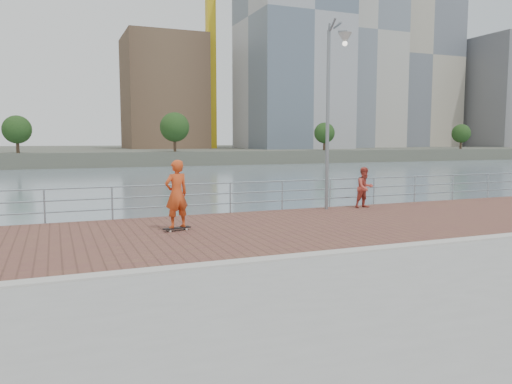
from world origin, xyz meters
name	(u,v)px	position (x,y,z in m)	size (l,w,h in m)	color
water	(289,345)	(0.00, 0.00, -2.00)	(400.00, 400.00, 0.00)	slate
brick_lane	(235,231)	(0.00, 3.60, 0.01)	(40.00, 6.80, 0.02)	brown
curb	(290,257)	(0.00, 0.00, 0.03)	(40.00, 0.40, 0.06)	#B7B5AD
far_shore	(74,153)	(0.00, 122.50, -0.75)	(320.00, 95.00, 2.50)	#4C5142
guardrail	(203,195)	(0.00, 7.00, 0.69)	(39.06, 0.06, 1.13)	#8C9EA8
street_lamp	(335,81)	(4.70, 6.01, 4.72)	(0.48, 1.41, 6.65)	slate
skateboard	(177,228)	(-1.57, 4.21, 0.09)	(0.85, 0.42, 0.09)	black
skateboarder	(176,194)	(-1.57, 4.21, 1.09)	(0.72, 0.47, 1.96)	#D3481C
bystander	(365,188)	(6.27, 6.30, 0.80)	(0.76, 0.59, 1.57)	#C04638
tower_crane	(199,3)	(27.36, 104.00, 33.50)	(47.00, 2.00, 50.70)	gold
skyline	(211,48)	(30.17, 104.48, 23.86)	(233.00, 41.00, 59.47)	#ADA38E
shoreline_trees	(86,129)	(0.21, 77.00, 4.35)	(144.36, 5.14, 6.86)	#473323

